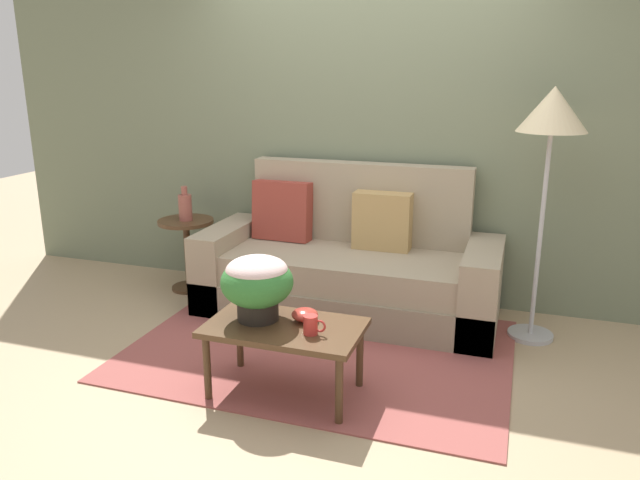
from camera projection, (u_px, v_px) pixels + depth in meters
name	position (u px, v px, depth m)	size (l,w,h in m)	color
ground_plane	(314.00, 358.00, 3.85)	(14.00, 14.00, 0.00)	tan
wall_back	(369.00, 121.00, 4.64)	(6.40, 0.12, 2.74)	slate
area_rug	(320.00, 349.00, 3.95)	(2.40, 1.72, 0.01)	#994C47
couch	(348.00, 269.00, 4.51)	(2.16, 0.86, 1.08)	gray
coffee_table	(284.00, 333.00, 3.33)	(0.85, 0.50, 0.42)	#442D1B
side_table	(187.00, 242.00, 4.93)	(0.44, 0.44, 0.59)	#4C331E
floor_lamp	(552.00, 124.00, 3.76)	(0.43, 0.43, 1.66)	#B2B2B7
potted_plant	(257.00, 282.00, 3.34)	(0.40, 0.40, 0.36)	black
coffee_mug	(311.00, 325.00, 3.19)	(0.12, 0.08, 0.10)	red
snack_bowl	(305.00, 315.00, 3.36)	(0.15, 0.15, 0.07)	#B2382D
table_vase	(185.00, 206.00, 4.84)	(0.11, 0.11, 0.27)	#934C42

